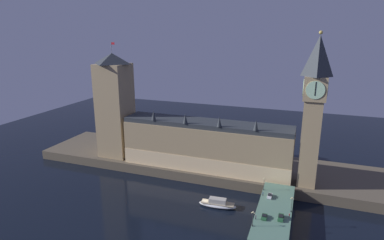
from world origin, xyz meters
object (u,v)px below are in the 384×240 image
object	(u,v)px
victoria_tower	(115,105)
street_lamp_mid	(292,203)
clock_tower	(313,108)
car_northbound_lead	(270,196)
pedestrian_far_rail	(263,193)
car_southbound_lead	(281,217)
pedestrian_mid_walk	(289,215)
street_lamp_far	(264,182)
car_northbound_trail	(264,217)
street_lamp_near	(253,217)
pedestrian_near_rail	(256,217)
boat_upstream	(218,204)

from	to	relation	value
victoria_tower	street_lamp_mid	xyz separation A→B (m)	(100.60, -34.79, -23.70)
clock_tower	car_northbound_lead	distance (m)	43.42
clock_tower	pedestrian_far_rail	bearing A→B (deg)	-129.06
car_southbound_lead	pedestrian_mid_walk	size ratio (longest dim) A/B	2.60
car_northbound_lead	street_lamp_far	world-z (taller)	street_lamp_far
car_northbound_trail	street_lamp_near	size ratio (longest dim) A/B	0.65
car_northbound_trail	pedestrian_near_rail	xyz separation A→B (m)	(-2.95, -1.80, 0.33)
pedestrian_near_rail	street_lamp_far	size ratio (longest dim) A/B	0.30
pedestrian_near_rail	street_lamp_far	distance (m)	24.72
street_lamp_far	boat_upstream	world-z (taller)	street_lamp_far
clock_tower	boat_upstream	distance (m)	60.13
car_southbound_lead	street_lamp_near	size ratio (longest dim) A/B	0.78
pedestrian_near_rail	street_lamp_mid	distance (m)	15.97
pedestrian_far_rail	boat_upstream	xyz separation A→B (m)	(-18.82, -4.47, -6.28)
victoria_tower	boat_upstream	world-z (taller)	victoria_tower
car_southbound_lead	street_lamp_mid	world-z (taller)	street_lamp_mid
pedestrian_mid_walk	street_lamp_far	size ratio (longest dim) A/B	0.30
pedestrian_far_rail	car_northbound_lead	bearing A→B (deg)	-9.95
car_northbound_trail	street_lamp_mid	distance (m)	12.72
car_southbound_lead	car_northbound_lead	bearing A→B (deg)	110.94
victoria_tower	car_southbound_lead	world-z (taller)	victoria_tower
car_northbound_lead	pedestrian_mid_walk	world-z (taller)	pedestrian_mid_walk
car_northbound_trail	street_lamp_mid	world-z (taller)	street_lamp_mid
street_lamp_near	boat_upstream	world-z (taller)	street_lamp_near
victoria_tower	boat_upstream	xyz separation A→B (m)	(69.57, -29.83, -33.01)
victoria_tower	car_northbound_lead	size ratio (longest dim) A/B	15.33
victoria_tower	pedestrian_far_rail	xyz separation A→B (m)	(88.39, -25.36, -26.72)
car_southbound_lead	street_lamp_far	xyz separation A→B (m)	(-9.26, 21.24, 3.02)
boat_upstream	victoria_tower	bearing A→B (deg)	156.79
car_northbound_lead	street_lamp_mid	size ratio (longest dim) A/B	0.66
street_lamp_near	car_northbound_trail	bearing A→B (deg)	63.34
boat_upstream	clock_tower	bearing A→B (deg)	35.44
pedestrian_mid_walk	pedestrian_far_rail	size ratio (longest dim) A/B	0.97
car_northbound_lead	street_lamp_mid	bearing A→B (deg)	-43.91
pedestrian_near_rail	street_lamp_mid	xyz separation A→B (m)	(12.21, 9.84, 3.04)
car_northbound_trail	boat_upstream	size ratio (longest dim) A/B	0.23
car_southbound_lead	street_lamp_far	distance (m)	23.37
street_lamp_mid	street_lamp_far	xyz separation A→B (m)	(-12.61, 14.72, -0.26)
victoria_tower	car_northbound_trail	size ratio (longest dim) A/B	16.49
car_northbound_trail	street_lamp_far	size ratio (longest dim) A/B	0.66
clock_tower	pedestrian_far_rail	xyz separation A→B (m)	(-17.13, -21.11, -34.57)
car_southbound_lead	pedestrian_near_rail	xyz separation A→B (m)	(-8.86, -3.32, 0.24)
clock_tower	pedestrian_near_rail	xyz separation A→B (m)	(-17.13, -40.38, -34.59)
car_southbound_lead	boat_upstream	bearing A→B (deg)	157.46
pedestrian_mid_walk	pedestrian_far_rail	distance (m)	18.11
car_northbound_trail	car_northbound_lead	bearing A→B (deg)	90.00
car_southbound_lead	street_lamp_near	distance (m)	12.73
car_northbound_lead	street_lamp_near	distance (m)	24.07
pedestrian_near_rail	car_northbound_trail	bearing A→B (deg)	31.34
car_southbound_lead	street_lamp_mid	xyz separation A→B (m)	(3.35, 6.52, 3.28)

